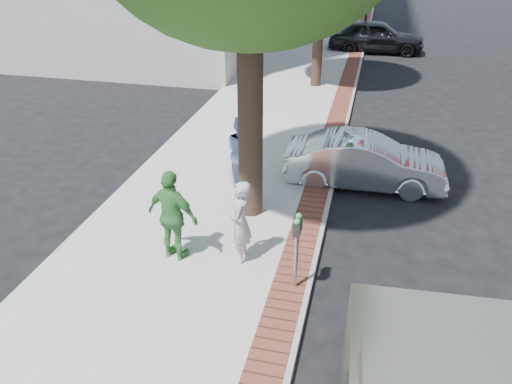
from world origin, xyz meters
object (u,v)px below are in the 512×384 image
(person_gray, at_px, (240,222))
(person_green, at_px, (173,216))
(person_officer, at_px, (242,152))
(sedan_silver, at_px, (365,162))
(parking_meter, at_px, (297,237))
(bg_car, at_px, (376,36))

(person_gray, distance_m, person_green, 1.27)
(person_officer, xyz_separation_m, person_green, (-0.49, -3.16, 0.01))
(person_green, relative_size, sedan_silver, 0.47)
(person_green, bearing_deg, person_gray, -156.66)
(person_gray, relative_size, sedan_silver, 0.42)
(person_gray, relative_size, person_green, 0.91)
(parking_meter, height_order, person_green, person_green)
(sedan_silver, bearing_deg, person_gray, 150.04)
(person_gray, xyz_separation_m, sedan_silver, (2.11, 3.97, -0.34))
(parking_meter, distance_m, person_officer, 4.01)
(person_gray, bearing_deg, sedan_silver, 148.65)
(person_officer, height_order, sedan_silver, person_officer)
(parking_meter, xyz_separation_m, person_officer, (-1.90, 3.53, -0.15))
(person_gray, bearing_deg, parking_meter, 59.73)
(bg_car, bearing_deg, person_gray, 171.50)
(person_gray, height_order, sedan_silver, person_gray)
(person_gray, distance_m, sedan_silver, 4.50)
(person_gray, height_order, person_green, person_green)
(parking_meter, relative_size, person_gray, 0.89)
(person_gray, height_order, person_officer, person_officer)
(sedan_silver, bearing_deg, bg_car, -1.31)
(person_gray, distance_m, bg_car, 18.98)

